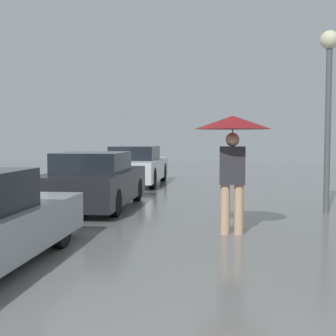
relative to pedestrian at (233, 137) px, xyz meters
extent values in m
cylinder|color=tan|center=(-0.11, 0.00, -1.21)|extent=(0.16, 0.16, 0.84)
cylinder|color=tan|center=(0.11, 0.00, -1.21)|extent=(0.16, 0.16, 0.84)
cube|color=#2D2D33|center=(0.00, 0.00, -0.48)|extent=(0.42, 0.24, 0.63)
sphere|color=tan|center=(0.00, 0.00, -0.05)|extent=(0.23, 0.23, 0.23)
cylinder|color=#515456|center=(0.00, 0.00, -0.21)|extent=(0.02, 0.02, 0.66)
cone|color=maroon|center=(0.00, 0.00, 0.23)|extent=(1.25, 1.25, 0.22)
cylinder|color=black|center=(-2.52, -1.22, -1.33)|extent=(0.18, 0.59, 0.59)
cube|color=black|center=(-3.09, 2.77, -1.13)|extent=(1.68, 4.05, 0.69)
cube|color=black|center=(-3.09, 2.56, -0.57)|extent=(1.43, 1.82, 0.44)
cylinder|color=black|center=(-3.85, 4.02, -1.34)|extent=(0.18, 0.56, 0.56)
cylinder|color=black|center=(-2.33, 4.02, -1.34)|extent=(0.18, 0.56, 0.56)
cylinder|color=black|center=(-3.85, 1.51, -1.34)|extent=(0.18, 0.56, 0.56)
cylinder|color=black|center=(-2.33, 1.51, -1.34)|extent=(0.18, 0.56, 0.56)
cube|color=silver|center=(-3.11, 8.16, -1.10)|extent=(1.70, 4.37, 0.68)
cube|color=black|center=(-3.11, 7.94, -0.53)|extent=(1.44, 1.96, 0.46)
cylinder|color=black|center=(-3.87, 9.51, -1.29)|extent=(0.18, 0.67, 0.67)
cylinder|color=black|center=(-2.34, 9.51, -1.29)|extent=(0.18, 0.67, 0.67)
cylinder|color=black|center=(-3.87, 6.80, -1.29)|extent=(0.18, 0.67, 0.67)
cylinder|color=black|center=(-2.34, 6.80, -1.29)|extent=(0.18, 0.67, 0.67)
cylinder|color=#515456|center=(2.05, 2.45, 0.14)|extent=(0.12, 0.12, 3.53)
sphere|color=beige|center=(2.05, 2.45, 2.02)|extent=(0.40, 0.40, 0.40)
camera|label=1|loc=(-0.18, -7.76, -0.02)|focal=50.00mm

